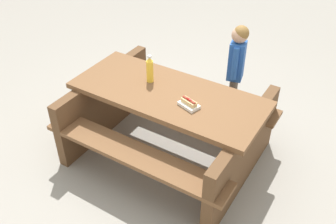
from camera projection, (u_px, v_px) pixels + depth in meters
ground_plane at (168, 153)px, 3.90m from camera, size 30.00×30.00×0.00m
picnic_table at (168, 119)px, 3.64m from camera, size 1.86×1.47×0.75m
soda_bottle at (150, 70)px, 3.53m from camera, size 0.07×0.07×0.27m
hotdog_tray at (189, 104)px, 3.26m from camera, size 0.21×0.16×0.08m
child_in_coat at (237, 61)px, 3.99m from camera, size 0.18×0.27×1.11m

